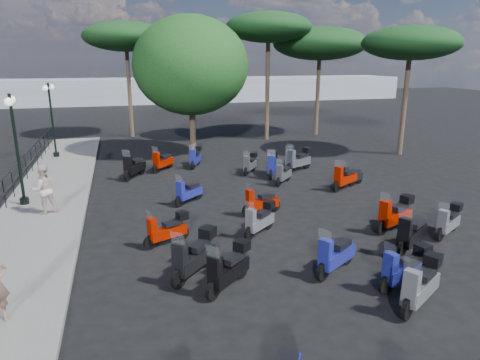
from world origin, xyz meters
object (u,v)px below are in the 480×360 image
object	(u,v)px
pedestrian_far	(43,189)
scooter_27	(290,158)
scooter_3	(134,167)
scooter_9	(196,158)
scooter_4	(162,162)
scooter_17	(411,234)
scooter_8	(188,192)
scooter_21	(250,164)
scooter_2	(194,256)
pine_2	(126,37)
lamp_post_2	(52,115)
scooter_20	(271,166)
scooter_6	(167,230)
scooter_25	(350,177)
scooter_19	(344,178)
lamp_post_1	(16,143)
pine_1	(320,44)
broadleaf_tree	(191,66)
scooter_12	(335,256)
pine_0	(268,28)
scooter_16	(421,286)
scooter_15	(273,165)
scooter_26	(299,160)
scooter_13	(261,203)
scooter_1	(228,269)
scooter_24	(395,215)
scooter_14	(283,175)
scooter_11	(405,269)
scooter_18	(448,222)
scooter_7	(260,220)

from	to	relation	value
pedestrian_far	scooter_27	distance (m)	11.89
scooter_3	scooter_9	bearing A→B (deg)	-124.64
pedestrian_far	scooter_4	xyz separation A→B (m)	(4.64, 5.44, -0.56)
scooter_9	scooter_17	world-z (taller)	scooter_17
scooter_8	scooter_21	size ratio (longest dim) A/B	0.96
scooter_3	scooter_2	bearing A→B (deg)	128.17
pedestrian_far	pine_2	distance (m)	17.48
lamp_post_2	scooter_20	xyz separation A→B (m)	(10.35, -6.70, -1.96)
scooter_6	scooter_25	bearing A→B (deg)	-88.08
scooter_17	scooter_19	size ratio (longest dim) A/B	1.04
lamp_post_1	pine_1	world-z (taller)	pine_1
scooter_27	broadleaf_tree	size ratio (longest dim) A/B	0.19
scooter_12	pine_2	xyz separation A→B (m)	(-4.33, 22.60, 6.40)
pine_0	scooter_8	bearing A→B (deg)	-121.28
scooter_16	pine_1	xyz separation A→B (m)	(7.86, 21.86, 5.93)
scooter_15	scooter_26	bearing A→B (deg)	-133.47
scooter_12	scooter_15	distance (m)	9.69
pine_0	pine_1	size ratio (longest dim) A/B	1.10
broadleaf_tree	scooter_13	bearing A→B (deg)	-86.93
scooter_16	scooter_25	bearing A→B (deg)	-51.95
scooter_1	pine_2	xyz separation A→B (m)	(-1.46, 22.61, 6.37)
scooter_16	scooter_20	xyz separation A→B (m)	(0.59, 11.52, -0.04)
scooter_25	scooter_24	bearing A→B (deg)	145.38
scooter_14	scooter_16	world-z (taller)	scooter_16
scooter_15	scooter_17	xyz separation A→B (m)	(1.01, -8.93, -0.03)
scooter_11	scooter_9	bearing A→B (deg)	-2.86
scooter_4	broadleaf_tree	world-z (taller)	broadleaf_tree
scooter_9	pine_2	xyz separation A→B (m)	(-2.83, 10.23, 6.40)
scooter_11	scooter_18	world-z (taller)	scooter_11
pine_0	lamp_post_2	bearing A→B (deg)	-168.50
scooter_6	scooter_21	world-z (taller)	scooter_21
scooter_18	scooter_4	bearing A→B (deg)	6.52
scooter_9	scooter_21	bearing A→B (deg)	163.37
scooter_14	scooter_17	size ratio (longest dim) A/B	0.75
scooter_6	scooter_1	bearing A→B (deg)	177.25
scooter_25	scooter_9	bearing A→B (deg)	27.02
scooter_8	scooter_18	distance (m)	9.14
scooter_6	scooter_24	bearing A→B (deg)	-120.45
scooter_12	pine_0	xyz separation A→B (m)	(4.70, 18.96, 6.92)
scooter_15	scooter_7	bearing A→B (deg)	93.06
scooter_19	broadleaf_tree	world-z (taller)	broadleaf_tree
scooter_6	scooter_19	bearing A→B (deg)	-88.77
scooter_1	scooter_2	bearing A→B (deg)	-1.41
pedestrian_far	scooter_9	bearing A→B (deg)	-158.97
scooter_2	scooter_15	distance (m)	10.21
pedestrian_far	scooter_13	xyz separation A→B (m)	(7.40, -1.82, -0.58)
scooter_3	scooter_19	bearing A→B (deg)	-174.60
scooter_25	scooter_16	bearing A→B (deg)	138.35
scooter_9	pine_1	size ratio (longest dim) A/B	0.20
pedestrian_far	scooter_3	world-z (taller)	pedestrian_far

